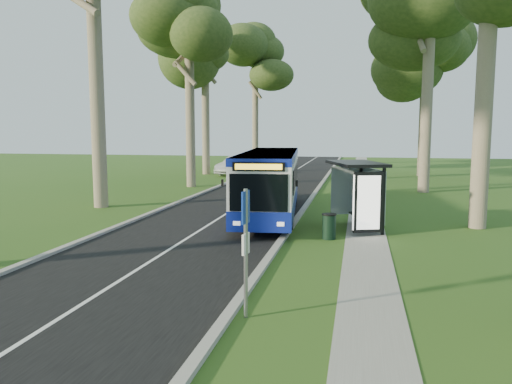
% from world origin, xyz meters
% --- Properties ---
extents(ground, '(120.00, 120.00, 0.00)m').
position_xyz_m(ground, '(0.00, 0.00, 0.00)').
color(ground, '#32591B').
rests_on(ground, ground).
extents(road, '(7.00, 100.00, 0.02)m').
position_xyz_m(road, '(-3.50, 10.00, 0.01)').
color(road, black).
rests_on(road, ground).
extents(kerb_east, '(0.25, 100.00, 0.12)m').
position_xyz_m(kerb_east, '(0.00, 10.00, 0.06)').
color(kerb_east, '#9E9B93').
rests_on(kerb_east, ground).
extents(kerb_west, '(0.25, 100.00, 0.12)m').
position_xyz_m(kerb_west, '(-7.00, 10.00, 0.06)').
color(kerb_west, '#9E9B93').
rests_on(kerb_west, ground).
extents(centre_line, '(0.12, 100.00, 0.00)m').
position_xyz_m(centre_line, '(-3.50, 10.00, 0.02)').
color(centre_line, white).
rests_on(centre_line, road).
extents(footpath, '(1.50, 100.00, 0.02)m').
position_xyz_m(footpath, '(3.00, 10.00, 0.01)').
color(footpath, gray).
rests_on(footpath, ground).
extents(bus, '(3.50, 11.48, 2.99)m').
position_xyz_m(bus, '(-1.39, 7.27, 1.55)').
color(bus, white).
rests_on(bus, ground).
extents(bus_stop_sign, '(0.11, 0.39, 2.79)m').
position_xyz_m(bus_stop_sign, '(0.37, -5.58, 1.72)').
color(bus_stop_sign, gray).
rests_on(bus_stop_sign, ground).
extents(bus_shelter, '(2.64, 3.56, 2.73)m').
position_xyz_m(bus_shelter, '(2.72, 4.31, 1.93)').
color(bus_shelter, black).
rests_on(bus_shelter, ground).
extents(litter_bin, '(0.54, 0.54, 0.95)m').
position_xyz_m(litter_bin, '(1.65, 2.62, 0.48)').
color(litter_bin, black).
rests_on(litter_bin, ground).
extents(car_white, '(2.09, 4.23, 1.38)m').
position_xyz_m(car_white, '(-9.05, 29.76, 0.69)').
color(car_white, white).
rests_on(car_white, ground).
extents(car_silver, '(3.16, 5.37, 1.67)m').
position_xyz_m(car_silver, '(-8.05, 27.86, 0.84)').
color(car_silver, '#AFB3B7').
rests_on(car_silver, ground).
extents(tree_west_c, '(5.20, 5.20, 13.72)m').
position_xyz_m(tree_west_c, '(-9.00, 18.00, 10.17)').
color(tree_west_c, '#7A6B56').
rests_on(tree_west_c, ground).
extents(tree_west_d, '(5.20, 5.20, 15.68)m').
position_xyz_m(tree_west_d, '(-11.00, 28.00, 11.61)').
color(tree_west_d, '#7A6B56').
rests_on(tree_west_d, ground).
extents(tree_west_e, '(5.20, 5.20, 14.39)m').
position_xyz_m(tree_west_e, '(-8.50, 38.00, 10.67)').
color(tree_west_e, '#7A6B56').
rests_on(tree_west_e, ground).
extents(tree_east_d, '(5.20, 5.20, 13.92)m').
position_xyz_m(tree_east_d, '(8.00, 30.00, 10.32)').
color(tree_east_d, '#7A6B56').
rests_on(tree_east_d, ground).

